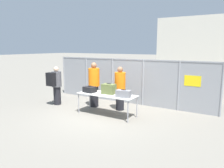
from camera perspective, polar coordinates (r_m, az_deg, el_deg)
ground_plane at (r=8.07m, az=-3.35°, el=-8.13°), size 120.00×120.00×0.00m
fence_section at (r=9.61m, az=4.05°, el=1.04°), size 7.59×0.07×1.96m
inspection_table at (r=7.90m, az=-1.36°, el=-3.02°), size 2.21×0.80×0.78m
suitcase_black at (r=8.24m, az=-5.84°, el=-1.42°), size 0.47×0.40×0.24m
suitcase_olive at (r=7.91m, az=-0.84°, el=-1.30°), size 0.49×0.35×0.38m
suitcase_grey at (r=7.40m, az=3.00°, el=-2.54°), size 0.53×0.33×0.27m
traveler_hooded at (r=9.58m, az=-14.50°, el=-0.00°), size 0.41×0.63×1.64m
security_worker_near at (r=8.51m, az=2.11°, el=-1.01°), size 0.43×0.43×1.72m
security_worker_far at (r=9.03m, az=-4.71°, el=-0.01°), size 0.46×0.46×1.84m
utility_trailer at (r=11.41m, az=19.16°, el=-1.33°), size 3.57×2.15×0.66m
distant_hangar at (r=37.10m, az=25.24°, el=10.13°), size 14.86×9.37×6.66m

